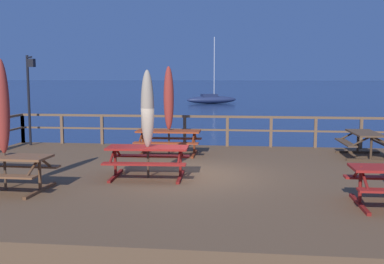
{
  "coord_description": "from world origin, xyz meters",
  "views": [
    {
      "loc": [
        1.46,
        -11.54,
        3.29
      ],
      "look_at": [
        0.0,
        0.76,
        1.8
      ],
      "focal_mm": 44.01,
      "sensor_mm": 36.0,
      "label": 1
    }
  ],
  "objects": [
    {
      "name": "sailboat_distant",
      "position": [
        -2.78,
        43.5,
        0.51
      ],
      "size": [
        6.19,
        3.84,
        7.72
      ],
      "color": "navy",
      "rests_on": "ground"
    },
    {
      "name": "patio_umbrella_tall_mid_left",
      "position": [
        -3.8,
        -1.99,
        2.61
      ],
      "size": [
        0.32,
        0.32,
        2.85
      ],
      "color": "#4C3828",
      "rests_on": "wooden_deck"
    },
    {
      "name": "ground_plane",
      "position": [
        0.0,
        0.0,
        0.0
      ],
      "size": [
        600.0,
        600.0,
        0.0
      ],
      "primitive_type": "plane",
      "color": "navy"
    },
    {
      "name": "patio_umbrella_short_mid",
      "position": [
        -0.95,
        -0.41,
        2.47
      ],
      "size": [
        0.32,
        0.32,
        2.63
      ],
      "color": "#4C3828",
      "rests_on": "wooden_deck"
    },
    {
      "name": "picnic_table_back_left",
      "position": [
        5.03,
        3.27,
        1.35
      ],
      "size": [
        1.46,
        1.86,
        0.78
      ],
      "color": "brown",
      "rests_on": "wooden_deck"
    },
    {
      "name": "picnic_table_mid_left",
      "position": [
        -1.02,
        3.03,
        1.36
      ],
      "size": [
        2.03,
        1.43,
        0.78
      ],
      "color": "#993819",
      "rests_on": "wooden_deck"
    },
    {
      "name": "lamp_post_hooked",
      "position": [
        -6.16,
        4.25,
        2.91
      ],
      "size": [
        0.5,
        0.56,
        3.2
      ],
      "color": "black",
      "rests_on": "wooden_deck"
    },
    {
      "name": "picnic_table_back_right",
      "position": [
        -3.81,
        -2.05,
        1.36
      ],
      "size": [
        2.09,
        1.46,
        0.78
      ],
      "color": "brown",
      "rests_on": "wooden_deck"
    },
    {
      "name": "railing_waterside_far",
      "position": [
        -0.0,
        4.95,
        1.53
      ],
      "size": [
        13.77,
        0.1,
        1.09
      ],
      "color": "brown",
      "rests_on": "wooden_deck"
    },
    {
      "name": "wooden_deck",
      "position": [
        0.0,
        0.0,
        0.4
      ],
      "size": [
        13.97,
        10.19,
        0.8
      ],
      "primitive_type": "cube",
      "color": "brown",
      "rests_on": "ground"
    },
    {
      "name": "picnic_table_front_left",
      "position": [
        -0.96,
        -0.4,
        1.36
      ],
      "size": [
        2.04,
        1.49,
        0.78
      ],
      "color": "maroon",
      "rests_on": "wooden_deck"
    },
    {
      "name": "patio_umbrella_tall_mid_right",
      "position": [
        -1.02,
        3.09,
        2.57
      ],
      "size": [
        0.32,
        0.32,
        2.78
      ],
      "color": "#4C3828",
      "rests_on": "wooden_deck"
    }
  ]
}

